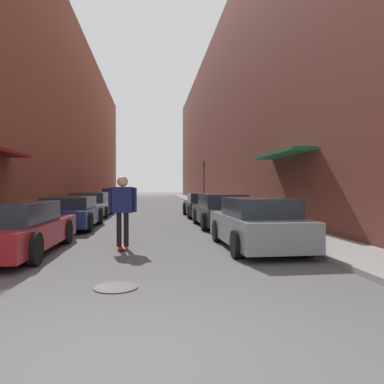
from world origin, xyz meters
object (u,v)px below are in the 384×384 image
at_px(parked_car_right_2, 203,205).
at_px(manhole_cover, 116,287).
at_px(parked_car_left_1, 71,213).
at_px(traffic_light, 204,178).
at_px(parked_car_left_2, 91,205).
at_px(parked_car_left_3, 105,201).
at_px(parked_car_right_1, 222,211).
at_px(skateboarder, 123,204).
at_px(parked_car_right_0, 257,224).
at_px(parked_car_left_4, 113,197).
at_px(parked_car_left_0, 13,229).

bearing_deg(parked_car_right_2, manhole_cover, -103.68).
bearing_deg(parked_car_left_1, traffic_light, 64.60).
relative_size(parked_car_left_2, parked_car_right_2, 1.13).
distance_m(parked_car_left_3, parked_car_right_1, 13.33).
bearing_deg(manhole_cover, parked_car_left_1, 106.09).
relative_size(parked_car_left_1, skateboarder, 2.39).
xyz_separation_m(parked_car_right_0, manhole_cover, (-3.30, -3.40, -0.63)).
height_order(parked_car_left_4, parked_car_right_2, parked_car_left_4).
relative_size(skateboarder, manhole_cover, 2.69).
distance_m(parked_car_left_4, parked_car_right_2, 13.63).
distance_m(parked_car_left_1, traffic_light, 17.29).
bearing_deg(parked_car_left_4, skateboarder, -83.75).
relative_size(parked_car_left_4, parked_car_right_1, 0.99).
height_order(parked_car_left_4, skateboarder, skateboarder).
height_order(parked_car_right_1, traffic_light, traffic_light).
bearing_deg(parked_car_left_3, parked_car_right_0, -70.94).
relative_size(parked_car_right_0, manhole_cover, 5.90).
xyz_separation_m(parked_car_left_1, parked_car_left_3, (-0.10, 11.80, -0.02)).
xyz_separation_m(parked_car_left_3, traffic_light, (7.48, 3.75, 1.70)).
relative_size(parked_car_left_4, parked_car_right_0, 1.02).
bearing_deg(parked_car_left_0, parked_car_left_1, 88.04).
bearing_deg(manhole_cover, traffic_light, 78.68).
bearing_deg(manhole_cover, skateboarder, 92.62).
xyz_separation_m(parked_car_right_2, skateboarder, (-3.50, -9.98, 0.55)).
relative_size(parked_car_right_0, parked_car_right_1, 0.97).
relative_size(parked_car_right_1, skateboarder, 2.26).
height_order(skateboarder, traffic_light, traffic_light).
height_order(parked_car_left_3, skateboarder, skateboarder).
height_order(parked_car_left_2, parked_car_left_4, parked_car_left_4).
xyz_separation_m(parked_car_left_0, parked_car_left_2, (0.04, 11.28, 0.00)).
bearing_deg(traffic_light, parked_car_right_1, -95.52).
bearing_deg(parked_car_left_4, parked_car_right_0, -75.32).
xyz_separation_m(parked_car_left_2, parked_car_right_1, (6.01, -5.92, 0.02)).
bearing_deg(parked_car_right_1, parked_car_right_0, -90.54).
height_order(manhole_cover, traffic_light, traffic_light).
bearing_deg(traffic_light, parked_car_left_4, 167.43).
relative_size(parked_car_left_2, parked_car_right_0, 1.17).
distance_m(parked_car_right_0, parked_car_right_2, 10.27).
bearing_deg(parked_car_left_1, parked_car_right_2, 40.18).
distance_m(parked_car_left_1, parked_car_right_1, 5.87).
height_order(parked_car_left_2, traffic_light, traffic_light).
xyz_separation_m(parked_car_right_1, parked_car_right_2, (-0.02, 5.07, -0.02)).
distance_m(parked_car_left_2, traffic_light, 12.43).
distance_m(parked_car_right_1, traffic_light, 15.83).
relative_size(parked_car_right_1, manhole_cover, 6.07).
relative_size(parked_car_left_0, parked_car_left_2, 0.99).
distance_m(parked_car_left_3, manhole_cover, 20.71).
xyz_separation_m(parked_car_left_0, parked_car_left_4, (0.10, 22.70, 0.07)).
bearing_deg(parked_car_left_3, parked_car_left_2, -90.40).
distance_m(parked_car_right_1, parked_car_right_2, 5.07).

